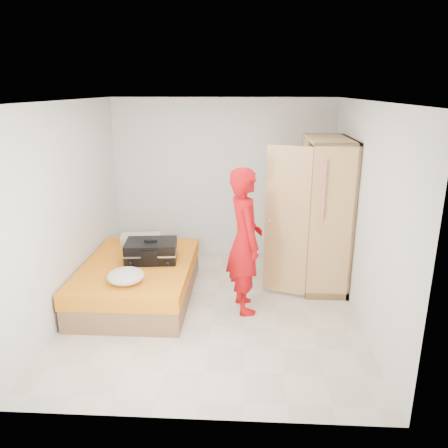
# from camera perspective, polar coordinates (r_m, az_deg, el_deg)

# --- Properties ---
(room) EXTENTS (4.00, 4.02, 2.60)m
(room) POSITION_cam_1_polar(r_m,az_deg,el_deg) (5.29, -1.36, 1.58)
(room) COLOR beige
(room) RESTS_ON ground
(bed) EXTENTS (1.42, 2.02, 0.50)m
(bed) POSITION_cam_1_polar(r_m,az_deg,el_deg) (6.07, -11.10, -7.17)
(bed) COLOR brown
(bed) RESTS_ON ground
(wardrobe) EXTENTS (1.15, 1.20, 2.10)m
(wardrobe) POSITION_cam_1_polar(r_m,az_deg,el_deg) (6.28, 12.62, 0.85)
(wardrobe) COLOR tan
(wardrobe) RESTS_ON ground
(person) EXTENTS (0.60, 0.76, 1.85)m
(person) POSITION_cam_1_polar(r_m,az_deg,el_deg) (5.42, 2.74, -2.23)
(person) COLOR red
(person) RESTS_ON ground
(suitcase) EXTENTS (0.74, 0.58, 0.30)m
(suitcase) POSITION_cam_1_polar(r_m,az_deg,el_deg) (5.98, -9.49, -3.49)
(suitcase) COLOR black
(suitcase) RESTS_ON bed
(round_cushion) EXTENTS (0.45, 0.45, 0.17)m
(round_cushion) POSITION_cam_1_polar(r_m,az_deg,el_deg) (5.39, -12.72, -6.66)
(round_cushion) COLOR beige
(round_cushion) RESTS_ON bed
(pillow) EXTENTS (0.62, 0.37, 0.11)m
(pillow) POSITION_cam_1_polar(r_m,az_deg,el_deg) (6.76, -10.82, -1.81)
(pillow) COLOR beige
(pillow) RESTS_ON bed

